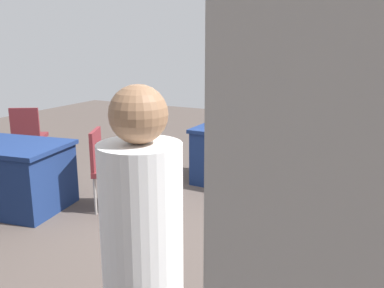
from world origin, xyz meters
The scene contains 9 objects.
ground_plane centered at (0.00, 0.00, 0.00)m, with size 14.40×14.40×0.00m, color #4C423D.
table_foreground centered at (-0.30, -1.53, 0.39)m, with size 1.67×0.85×0.77m.
chair_tucked_left centered at (0.97, 0.00, 0.54)m, with size 0.59×0.59×0.94m.
chair_aisle centered at (3.05, -0.73, 0.56)m, with size 0.60×0.60×0.96m.
person_presenter centered at (-1.43, 1.73, 0.96)m, with size 0.43×0.43×1.71m.
person_attendee_standing centered at (-1.09, 2.35, 0.99)m, with size 0.48×0.48×1.76m.
laptop_silver centered at (-0.13, -1.49, 0.81)m, with size 0.33×0.30×0.21m.
yarn_ball centered at (0.19, -1.61, 0.83)m, with size 0.11×0.11×0.11m, color #3F5999.
scissors_red centered at (-0.71, -1.55, 0.78)m, with size 0.18×0.04×0.01m, color red.
Camera 1 is at (-1.99, 3.66, 1.92)m, focal length 38.96 mm.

